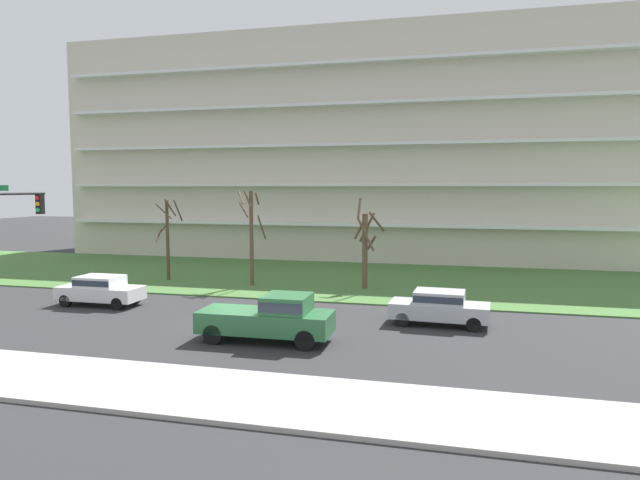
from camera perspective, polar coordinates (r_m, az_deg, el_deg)
ground at (r=25.80m, az=-8.33°, el=-8.65°), size 160.00×160.00×0.00m
sidewalk_curb_near at (r=18.95m, az=-17.90°, el=-13.83°), size 80.00×4.00×0.15m
grass_lawn_strip at (r=38.84m, az=-0.40°, el=-3.80°), size 80.00×16.00×0.08m
apartment_building at (r=52.54m, az=3.61°, el=9.07°), size 50.79×13.80×19.28m
tree_far_left at (r=38.62m, az=-15.13°, el=0.50°), size 1.68×1.65×5.46m
tree_left at (r=35.49m, az=-6.95°, el=0.70°), size 1.72×1.70×6.03m
tree_center at (r=34.27m, az=4.63°, el=-0.42°), size 1.83×1.88×5.57m
sedan_white_near_left at (r=32.00m, az=-21.32°, el=-4.64°), size 4.40×1.80×1.57m
sedan_silver_center_left at (r=26.17m, az=11.97°, el=-6.55°), size 4.49×2.02×1.57m
pickup_green_center_right at (r=22.95m, az=-4.95°, el=-7.77°), size 5.43×2.09×1.95m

